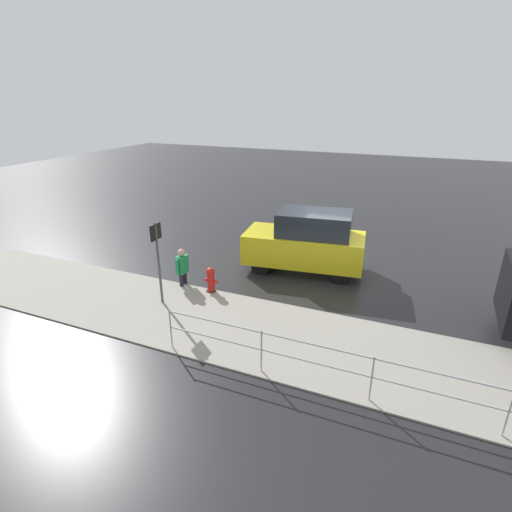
# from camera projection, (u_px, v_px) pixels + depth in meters

# --- Properties ---
(ground_plane) EXTENTS (60.00, 60.00, 0.00)m
(ground_plane) POSITION_uv_depth(u_px,v_px,m) (333.00, 274.00, 13.25)
(ground_plane) COLOR black
(kerb_strip) EXTENTS (24.00, 3.20, 0.04)m
(kerb_strip) POSITION_uv_depth(u_px,v_px,m) (294.00, 340.00, 9.65)
(kerb_strip) COLOR gray
(kerb_strip) RESTS_ON ground
(moving_hatchback) EXTENTS (4.08, 2.17, 2.06)m
(moving_hatchback) POSITION_uv_depth(u_px,v_px,m) (307.00, 242.00, 13.20)
(moving_hatchback) COLOR yellow
(moving_hatchback) RESTS_ON ground
(fire_hydrant) EXTENTS (0.42, 0.31, 0.80)m
(fire_hydrant) POSITION_uv_depth(u_px,v_px,m) (211.00, 280.00, 11.90)
(fire_hydrant) COLOR red
(fire_hydrant) RESTS_ON ground
(pedestrian) EXTENTS (0.26, 0.57, 1.22)m
(pedestrian) POSITION_uv_depth(u_px,v_px,m) (182.00, 266.00, 12.21)
(pedestrian) COLOR #1E8C4C
(pedestrian) RESTS_ON ground
(metal_railing) EXTENTS (9.07, 0.04, 1.05)m
(metal_railing) POSITION_uv_depth(u_px,v_px,m) (373.00, 371.00, 7.48)
(metal_railing) COLOR #B7BABF
(metal_railing) RESTS_ON ground
(sign_post) EXTENTS (0.07, 0.44, 2.40)m
(sign_post) POSITION_uv_depth(u_px,v_px,m) (158.00, 252.00, 10.82)
(sign_post) COLOR #4C4C51
(sign_post) RESTS_ON ground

